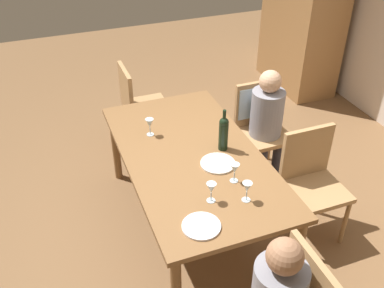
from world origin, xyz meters
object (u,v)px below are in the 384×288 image
Objects in this scene: wine_glass_near_right at (211,189)px; wine_glass_far at (150,124)px; chair_far_left at (259,116)px; chair_left_end at (138,102)px; wine_bottle_tall_green at (224,132)px; person_woman_host at (268,119)px; dinner_plate_guest_left at (201,226)px; dinner_plate_host at (218,163)px; chair_far_right at (311,177)px; wine_glass_near_left at (235,169)px; wine_glass_centre at (247,188)px; armoire_cabinet at (305,2)px; dining_table at (192,163)px.

wine_glass_far is at bearing -170.58° from wine_glass_near_right.
chair_left_end is (-0.78, -0.98, -0.06)m from chair_far_left.
wine_bottle_tall_green reaches higher than wine_glass_far.
person_woman_host is (0.15, 0.00, 0.05)m from chair_far_left.
dinner_plate_guest_left is (2.07, -0.13, 0.22)m from chair_left_end.
dinner_plate_host is at bearing 32.36° from wine_glass_far.
chair_far_right is 2.64× the size of wine_bottle_tall_green.
dinner_plate_guest_left is at bearing -32.89° from wine_bottle_tall_green.
chair_far_right reaches higher than wine_glass_near_left.
wine_glass_near_right is at bearing -109.02° from wine_glass_centre.
person_woman_host reaches higher than chair_far_right.
wine_glass_near_right is at bearing 48.64° from chair_far_left.
chair_far_left is 1.15m from wine_glass_far.
wine_glass_centre is at bearing 108.63° from dinner_plate_guest_left.
person_woman_host reaches higher than dinner_plate_guest_left.
wine_glass_centre and wine_glass_near_right have the same top height.
wine_glass_far is (-0.39, -0.48, -0.05)m from wine_bottle_tall_green.
chair_far_right is at bearing 90.00° from chair_far_left.
armoire_cabinet reaches higher than dinner_plate_guest_left.
dinner_plate_guest_left is at bearing -36.52° from wine_glass_near_right.
wine_glass_centre is (0.62, 0.16, 0.18)m from dining_table.
wine_glass_far is (1.66, -2.48, -0.24)m from armoire_cabinet.
chair_left_end is at bearing -171.52° from dinner_plate_host.
wine_bottle_tall_green reaches higher than wine_glass_near_right.
wine_glass_far is at bearing 8.45° from chair_far_left.
wine_glass_far is (0.02, -1.11, 0.21)m from person_woman_host.
chair_far_right is (0.89, 0.00, -0.06)m from chair_far_left.
dinner_plate_host is at bearing -11.79° from chair_far_right.
wine_glass_near_left is at bearing 120.14° from wine_glass_near_right.
wine_bottle_tall_green is 0.25m from dinner_plate_host.
dining_table is 5.43× the size of wine_bottle_tall_green.
armoire_cabinet reaches higher than dining_table.
wine_glass_far is (0.16, -1.11, 0.26)m from chair_far_left.
dinner_plate_host is at bearing 150.07° from wine_glass_near_right.
dinner_plate_guest_left is at bearing -41.64° from armoire_cabinet.
chair_far_left is at bearing -42.48° from armoire_cabinet.
dinner_plate_guest_left is at bearing 49.36° from chair_far_left.
wine_glass_near_right is at bearing -59.86° from wine_glass_near_left.
wine_glass_near_right is (-0.08, -0.22, 0.00)m from wine_glass_centre.
person_woman_host reaches higher than chair_left_end.
chair_far_left is 2.64× the size of wine_bottle_tall_green.
wine_bottle_tall_green is (0.01, 0.25, 0.23)m from dining_table.
wine_glass_near_left is 0.27m from wine_glass_near_right.
wine_glass_near_left is 1.00× the size of wine_glass_near_right.
chair_far_left is 1.40m from wine_glass_centre.
dinner_plate_host is at bearing 37.70° from person_woman_host.
wine_glass_near_left is 0.52m from dinner_plate_guest_left.
person_woman_host reaches higher than dinner_plate_host.
person_woman_host is 7.50× the size of wine_glass_near_left.
armoire_cabinet is 3.09m from dinner_plate_host.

